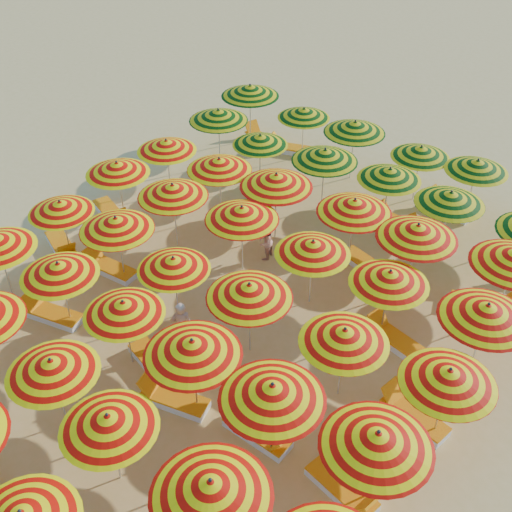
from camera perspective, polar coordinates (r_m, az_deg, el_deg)
name	(u,v)px	position (r m, az deg, el deg)	size (l,w,h in m)	color
ground	(246,308)	(18.73, -0.90, -4.64)	(120.00, 120.00, 0.00)	#E2B564
umbrella_8	(52,367)	(15.12, -17.70, -9.35)	(2.19, 2.19, 2.24)	silver
umbrella_9	(108,422)	(13.81, -13.00, -14.17)	(2.47, 2.47, 2.21)	silver
umbrella_10	(211,488)	(12.37, -4.04, -19.90)	(2.77, 2.77, 2.47)	silver
umbrella_13	(59,269)	(17.75, -17.13, -1.14)	(2.38, 2.38, 2.23)	silver
umbrella_14	(124,308)	(16.21, -11.70, -4.54)	(2.42, 2.42, 2.18)	silver
umbrella_15	(192,348)	(14.66, -5.68, -8.12)	(2.68, 2.68, 2.43)	silver
umbrella_16	(272,392)	(13.69, 1.46, -12.00)	(3.04, 3.04, 2.46)	silver
umbrella_17	(377,440)	(13.17, 10.74, -15.77)	(3.01, 3.01, 2.45)	silver
umbrella_18	(61,207)	(20.44, -16.99, 4.19)	(2.48, 2.48, 2.14)	silver
umbrella_19	(116,224)	(18.95, -12.32, 2.82)	(2.78, 2.78, 2.33)	silver
umbrella_20	(173,264)	(17.43, -7.35, -0.68)	(2.65, 2.65, 2.14)	silver
umbrella_21	(249,291)	(16.10, -0.59, -3.13)	(2.46, 2.46, 2.37)	silver
umbrella_22	(344,336)	(15.17, 7.87, -7.05)	(2.71, 2.71, 2.29)	silver
umbrella_23	(449,377)	(14.75, 16.77, -10.23)	(2.69, 2.69, 2.31)	silver
umbrella_24	(117,168)	(21.84, -12.24, 7.65)	(2.49, 2.49, 2.27)	silver
umbrella_25	(173,191)	(20.14, -7.42, 5.79)	(2.81, 2.81, 2.36)	silver
umbrella_26	(242,213)	(18.91, -1.27, 3.81)	(2.53, 2.53, 2.37)	silver
umbrella_27	(313,248)	(17.75, 5.08, 0.76)	(2.19, 2.19, 2.27)	silver
umbrella_28	(390,278)	(17.03, 11.80, -1.89)	(2.41, 2.41, 2.25)	silver
umbrella_29	(487,312)	(16.38, 19.83, -4.69)	(2.63, 2.63, 2.45)	silver
umbrella_30	(166,146)	(23.01, -7.97, 9.70)	(2.40, 2.40, 2.24)	silver
umbrella_31	(219,164)	(21.50, -3.29, 8.14)	(2.68, 2.68, 2.32)	silver
umbrella_32	(276,181)	(20.32, 1.81, 6.72)	(2.83, 2.83, 2.47)	silver
umbrella_33	(354,206)	(19.37, 8.75, 4.41)	(3.02, 3.02, 2.42)	silver
umbrella_34	(418,232)	(18.55, 14.17, 2.12)	(2.77, 2.77, 2.47)	silver
umbrella_36	(218,115)	(24.73, -3.37, 12.38)	(2.97, 2.97, 2.38)	silver
umbrella_37	(260,140)	(23.35, 0.37, 10.27)	(2.42, 2.42, 2.14)	silver
umbrella_38	(325,155)	(21.99, 6.15, 8.89)	(2.70, 2.70, 2.40)	silver
umbrella_39	(390,174)	(21.52, 11.80, 7.14)	(2.32, 2.32, 2.23)	silver
umbrella_40	(450,198)	(20.60, 16.89, 4.96)	(2.70, 2.70, 2.30)	silver
umbrella_42	(250,91)	(26.54, -0.53, 14.48)	(3.02, 3.02, 2.48)	silver
umbrella_43	(304,113)	(25.39, 4.28, 12.56)	(2.67, 2.67, 2.16)	silver
umbrella_44	(355,127)	(24.01, 8.78, 11.25)	(2.39, 2.39, 2.40)	silver
umbrella_45	(421,152)	(23.19, 14.44, 8.95)	(2.33, 2.33, 2.18)	silver
umbrella_46	(477,166)	(22.77, 19.06, 7.60)	(2.60, 2.60, 2.24)	silver
lounger_6	(52,314)	(19.21, -17.66, -4.95)	(1.82, 0.93, 0.69)	white
lounger_7	(154,362)	(17.20, -9.02, -9.33)	(1.83, 1.05, 0.69)	white
lounger_8	(173,399)	(16.31, -7.36, -12.51)	(1.82, 0.95, 0.69)	white
lounger_9	(259,433)	(15.56, 0.26, -15.47)	(1.76, 0.66, 0.69)	white
lounger_10	(343,489)	(14.84, 7.76, -19.87)	(1.82, 0.95, 0.69)	white
lounger_11	(62,246)	(21.77, -16.89, 0.88)	(1.82, 1.22, 0.69)	white
lounger_12	(110,268)	(20.42, -12.85, -1.06)	(1.77, 0.69, 0.69)	white
lounger_13	(413,416)	(16.31, 13.77, -13.61)	(1.81, 0.92, 0.69)	white
lounger_14	(110,212)	(23.03, -12.82, 3.84)	(1.83, 1.15, 0.69)	white
lounger_15	(395,340)	(17.98, 12.24, -7.29)	(1.82, 0.98, 0.69)	white
lounger_16	(366,264)	(20.36, 9.79, -0.73)	(1.83, 1.04, 0.69)	white
lounger_17	(482,304)	(19.75, 19.46, -4.07)	(1.83, 1.09, 0.69)	white
lounger_18	(272,187)	(23.85, 1.44, 6.13)	(1.76, 0.67, 0.69)	white
lounger_19	(398,223)	(22.42, 12.51, 2.87)	(1.78, 0.75, 0.69)	white
lounger_20	(424,239)	(21.84, 14.70, 1.46)	(1.83, 1.15, 0.69)	white
lounger_22	(261,139)	(27.18, 0.43, 10.33)	(1.82, 1.17, 0.69)	white
lounger_23	(290,149)	(26.49, 3.07, 9.51)	(1.83, 1.08, 0.69)	white
lounger_24	(448,208)	(23.64, 16.68, 4.09)	(1.81, 0.92, 0.69)	white
beachgoer_a	(182,326)	(17.16, -6.63, -6.18)	(0.57, 0.38, 1.57)	tan
beachgoer_b	(265,242)	(20.20, 0.81, 1.29)	(0.61, 0.48, 1.26)	tan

